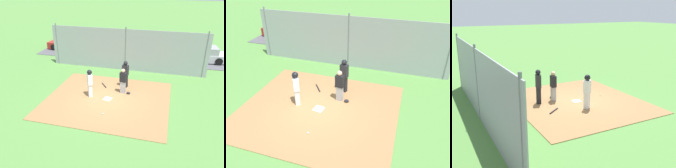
{
  "view_description": "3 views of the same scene",
  "coord_description": "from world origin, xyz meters",
  "views": [
    {
      "loc": [
        -3.32,
        11.34,
        6.58
      ],
      "look_at": [
        -0.03,
        -0.88,
        0.62
      ],
      "focal_mm": 36.21,
      "sensor_mm": 36.0,
      "label": 1
    },
    {
      "loc": [
        -3.56,
        7.97,
        6.41
      ],
      "look_at": [
        -0.55,
        -1.22,
        0.81
      ],
      "focal_mm": 36.77,
      "sensor_mm": 36.0,
      "label": 2
    },
    {
      "loc": [
        11.45,
        -6.89,
        4.74
      ],
      "look_at": [
        -0.54,
        -0.47,
        0.91
      ],
      "focal_mm": 42.7,
      "sensor_mm": 36.0,
      "label": 3
    }
  ],
  "objects": [
    {
      "name": "umpire",
      "position": [
        -0.65,
        -1.9,
        0.98
      ],
      "size": [
        0.43,
        0.35,
        1.79
      ],
      "rotation": [
        0.0,
        0.0,
        1.31
      ],
      "color": "black",
      "rests_on": "dirt_infield"
    },
    {
      "name": "backstop_fence",
      "position": [
        0.0,
        -4.97,
        1.6
      ],
      "size": [
        12.0,
        0.1,
        3.35
      ],
      "color": "#93999E",
      "rests_on": "ground_plane"
    },
    {
      "name": "baseball_bat",
      "position": [
        0.74,
        -1.71,
        0.06
      ],
      "size": [
        0.52,
        0.67,
        0.06
      ],
      "primitive_type": "cylinder",
      "rotation": [
        0.0,
        1.57,
        5.35
      ],
      "color": "black",
      "rests_on": "dirt_infield"
    },
    {
      "name": "home_plate",
      "position": [
        0.0,
        0.0,
        0.04
      ],
      "size": [
        0.5,
        0.5,
        0.02
      ],
      "primitive_type": "cube",
      "rotation": [
        0.0,
        0.0,
        -0.14
      ],
      "color": "white",
      "rests_on": "dirt_infield"
    },
    {
      "name": "catcher",
      "position": [
        -0.69,
        -1.03,
        0.86
      ],
      "size": [
        0.41,
        0.31,
        1.6
      ],
      "rotation": [
        0.0,
        0.0,
        1.43
      ],
      "color": "#9E9EA3",
      "rests_on": "dirt_infield"
    },
    {
      "name": "baseball",
      "position": [
        -0.22,
        1.68,
        0.07
      ],
      "size": [
        0.07,
        0.07,
        0.07
      ],
      "primitive_type": "sphere",
      "color": "white",
      "rests_on": "dirt_infield"
    },
    {
      "name": "runner",
      "position": [
        1.12,
        -0.1,
        1.02
      ],
      "size": [
        0.42,
        0.46,
        1.71
      ],
      "rotation": [
        0.0,
        0.0,
        3.71
      ],
      "color": "silver",
      "rests_on": "dirt_infield"
    },
    {
      "name": "dirt_infield",
      "position": [
        0.0,
        0.0,
        0.01
      ],
      "size": [
        7.2,
        6.4,
        0.03
      ],
      "primitive_type": "cube",
      "color": "olive",
      "rests_on": "ground_plane"
    },
    {
      "name": "ground_plane",
      "position": [
        0.0,
        0.0,
        0.0
      ],
      "size": [
        140.0,
        140.0,
        0.0
      ],
      "primitive_type": "plane",
      "color": "#51843D"
    },
    {
      "name": "catcher_mask",
      "position": [
        -1.06,
        -0.97,
        0.09
      ],
      "size": [
        0.24,
        0.2,
        0.12
      ],
      "primitive_type": "ellipsoid",
      "color": "black",
      "rests_on": "dirt_infield"
    }
  ]
}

